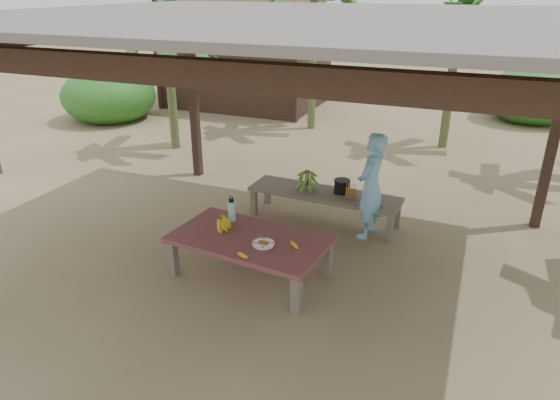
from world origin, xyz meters
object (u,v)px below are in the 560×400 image
at_px(work_table, 250,242).
at_px(ripe_banana_bunch, 219,222).
at_px(water_flask, 232,210).
at_px(woman, 371,186).
at_px(bench, 324,196).
at_px(cooking_pot, 342,186).
at_px(plate, 263,244).

relative_size(work_table, ripe_banana_bunch, 6.79).
bearing_deg(water_flask, woman, 39.62).
distance_m(bench, ripe_banana_bunch, 1.87).
height_order(work_table, woman, woman).
height_order(work_table, water_flask, water_flask).
xyz_separation_m(work_table, woman, (1.07, 1.54, 0.30)).
relative_size(bench, water_flask, 6.72).
bearing_deg(water_flask, bench, 62.04).
bearing_deg(ripe_banana_bunch, bench, 64.47).
bearing_deg(ripe_banana_bunch, work_table, -9.49).
height_order(water_flask, cooking_pot, water_flask).
height_order(work_table, cooking_pot, cooking_pot).
height_order(ripe_banana_bunch, cooking_pot, ripe_banana_bunch).
xyz_separation_m(ripe_banana_bunch, plate, (0.67, -0.19, -0.07)).
height_order(ripe_banana_bunch, water_flask, water_flask).
height_order(plate, cooking_pot, cooking_pot).
distance_m(ripe_banana_bunch, woman, 2.11).
bearing_deg(bench, cooking_pot, 24.01).
distance_m(work_table, woman, 1.90).
height_order(ripe_banana_bunch, woman, woman).
relative_size(ripe_banana_bunch, woman, 0.19).
distance_m(bench, cooking_pot, 0.29).
bearing_deg(ripe_banana_bunch, woman, 44.14).
distance_m(water_flask, cooking_pot, 1.81).
relative_size(water_flask, woman, 0.23).
bearing_deg(water_flask, work_table, -39.37).
xyz_separation_m(work_table, ripe_banana_bunch, (-0.44, 0.07, 0.15)).
xyz_separation_m(cooking_pot, woman, (0.48, -0.30, 0.19)).
bearing_deg(ripe_banana_bunch, cooking_pot, 59.71).
height_order(work_table, ripe_banana_bunch, ripe_banana_bunch).
bearing_deg(woman, cooking_pot, -110.17).
bearing_deg(cooking_pot, woman, -32.56).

